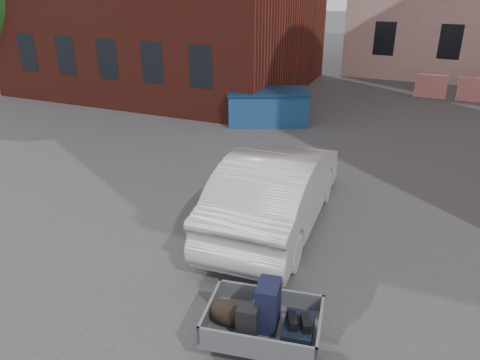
% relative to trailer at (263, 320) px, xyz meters
% --- Properties ---
extents(ground, '(120.00, 120.00, 0.00)m').
position_rel_trailer_xyz_m(ground, '(-0.98, 1.83, -0.61)').
color(ground, '#38383A').
rests_on(ground, ground).
extents(barriers, '(4.70, 0.18, 1.00)m').
position_rel_trailer_xyz_m(barriers, '(3.22, 16.83, -0.11)').
color(barriers, red).
rests_on(barriers, ground).
extents(trailer, '(1.75, 1.91, 1.20)m').
position_rel_trailer_xyz_m(trailer, '(0.00, 0.00, 0.00)').
color(trailer, black).
rests_on(trailer, ground).
extents(dumpster, '(3.23, 2.51, 1.21)m').
position_rel_trailer_xyz_m(dumpster, '(-3.74, 10.60, -0.00)').
color(dumpster, '#1C4D89').
rests_on(dumpster, ground).
extents(silver_car, '(2.05, 5.26, 1.71)m').
position_rel_trailer_xyz_m(silver_car, '(-1.06, 3.68, 0.24)').
color(silver_car, '#B8BAC1').
rests_on(silver_car, ground).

